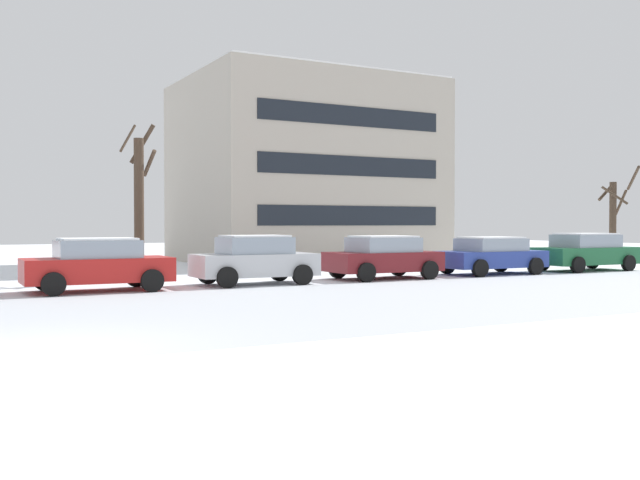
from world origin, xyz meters
TOP-DOWN VIEW (x-y plane):
  - ground_plane at (0.00, 0.00)m, footprint 120.00×120.00m
  - road_surface at (0.00, 3.79)m, footprint 80.00×9.59m
  - parked_car_red at (2.91, 9.60)m, footprint 4.05×2.12m
  - parked_car_silver at (7.74, 9.64)m, footprint 3.85×2.02m
  - parked_car_maroon at (12.57, 9.64)m, footprint 3.92×2.18m
  - parked_car_blue at (17.40, 9.60)m, footprint 4.10×2.19m
  - parked_car_green at (22.23, 9.39)m, footprint 4.40×2.12m
  - tree_far_left at (27.73, 12.52)m, footprint 2.23×1.87m
  - tree_far_mid at (4.95, 12.84)m, footprint 1.27×1.01m
  - building_far_right at (15.92, 22.06)m, footprint 11.87×9.68m

SIDE VIEW (x-z plane):
  - ground_plane at x=0.00m, z-range 0.00..0.00m
  - road_surface at x=0.00m, z-range 0.00..0.00m
  - parked_car_blue at x=17.40m, z-range 0.02..1.43m
  - parked_car_maroon at x=12.57m, z-range 0.01..1.50m
  - parked_car_red at x=2.91m, z-range 0.01..1.52m
  - parked_car_green at x=22.23m, z-range 0.01..1.53m
  - parked_car_silver at x=7.74m, z-range 0.00..1.55m
  - tree_far_left at x=27.73m, z-range -0.06..4.56m
  - tree_far_mid at x=4.95m, z-range -0.05..5.23m
  - building_far_right at x=15.92m, z-range 0.00..9.20m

